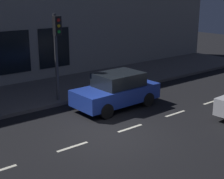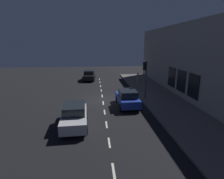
{
  "view_description": "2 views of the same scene",
  "coord_description": "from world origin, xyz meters",
  "px_view_note": "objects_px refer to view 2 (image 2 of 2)",
  "views": [
    {
      "loc": [
        -8.97,
        7.05,
        5.03
      ],
      "look_at": [
        1.79,
        -1.53,
        1.05
      ],
      "focal_mm": 54.06,
      "sensor_mm": 36.0,
      "label": 1
    },
    {
      "loc": [
        -0.77,
        -18.92,
        5.79
      ],
      "look_at": [
        0.81,
        -1.96,
        1.61
      ],
      "focal_mm": 29.9,
      "sensor_mm": 36.0,
      "label": 2
    }
  ],
  "objects_px": {
    "traffic_light": "(145,73)",
    "parked_car_2": "(127,98)",
    "parked_car_1": "(74,115)",
    "pedestrian_0": "(138,79)",
    "parked_car_0": "(89,75)"
  },
  "relations": [
    {
      "from": "traffic_light",
      "to": "parked_car_2",
      "type": "distance_m",
      "value": 3.43
    },
    {
      "from": "parked_car_1",
      "to": "pedestrian_0",
      "type": "xyz_separation_m",
      "value": [
        7.62,
        13.04,
        0.11
      ]
    },
    {
      "from": "pedestrian_0",
      "to": "traffic_light",
      "type": "bearing_deg",
      "value": -45.04
    },
    {
      "from": "traffic_light",
      "to": "pedestrian_0",
      "type": "relative_size",
      "value": 2.47
    },
    {
      "from": "pedestrian_0",
      "to": "parked_car_1",
      "type": "bearing_deg",
      "value": -67.81
    },
    {
      "from": "parked_car_1",
      "to": "parked_car_2",
      "type": "distance_m",
      "value": 6.06
    },
    {
      "from": "parked_car_0",
      "to": "parked_car_2",
      "type": "xyz_separation_m",
      "value": [
        3.94,
        -13.68,
        -0.0
      ]
    },
    {
      "from": "parked_car_0",
      "to": "parked_car_1",
      "type": "xyz_separation_m",
      "value": [
        -0.61,
        -17.68,
        -0.0
      ]
    },
    {
      "from": "parked_car_0",
      "to": "parked_car_1",
      "type": "distance_m",
      "value": 17.69
    },
    {
      "from": "traffic_light",
      "to": "pedestrian_0",
      "type": "xyz_separation_m",
      "value": [
        0.96,
        7.28,
        -1.95
      ]
    },
    {
      "from": "traffic_light",
      "to": "parked_car_0",
      "type": "relative_size",
      "value": 0.9
    },
    {
      "from": "parked_car_0",
      "to": "pedestrian_0",
      "type": "distance_m",
      "value": 8.41
    },
    {
      "from": "traffic_light",
      "to": "parked_car_1",
      "type": "distance_m",
      "value": 9.04
    },
    {
      "from": "parked_car_2",
      "to": "pedestrian_0",
      "type": "xyz_separation_m",
      "value": [
        3.07,
        9.04,
        0.11
      ]
    },
    {
      "from": "parked_car_1",
      "to": "pedestrian_0",
      "type": "height_order",
      "value": "pedestrian_0"
    }
  ]
}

